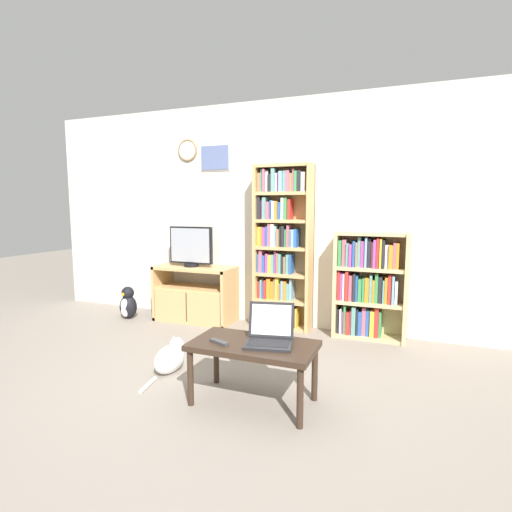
# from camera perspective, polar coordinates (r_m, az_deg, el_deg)

# --- Properties ---
(ground_plane) EXTENTS (18.00, 18.00, 0.00)m
(ground_plane) POSITION_cam_1_polar(r_m,az_deg,el_deg) (3.28, -6.05, -18.25)
(ground_plane) COLOR gray
(wall_back) EXTENTS (6.55, 0.09, 2.60)m
(wall_back) POSITION_cam_1_polar(r_m,az_deg,el_deg) (4.66, 4.25, 5.95)
(wall_back) COLOR beige
(wall_back) RESTS_ON ground_plane
(tv_stand) EXTENTS (0.98, 0.44, 0.67)m
(tv_stand) POSITION_cam_1_polar(r_m,az_deg,el_deg) (4.95, -8.77, -5.36)
(tv_stand) COLOR tan
(tv_stand) RESTS_ON ground_plane
(television) EXTENTS (0.56, 0.18, 0.48)m
(television) POSITION_cam_1_polar(r_m,az_deg,el_deg) (4.88, -9.26, 1.31)
(television) COLOR black
(television) RESTS_ON tv_stand
(bookshelf_tall) EXTENTS (0.66, 0.24, 1.86)m
(bookshelf_tall) POSITION_cam_1_polar(r_m,az_deg,el_deg) (4.54, 3.55, 1.19)
(bookshelf_tall) COLOR tan
(bookshelf_tall) RESTS_ON ground_plane
(bookshelf_short) EXTENTS (0.75, 0.26, 1.13)m
(bookshelf_short) POSITION_cam_1_polar(r_m,az_deg,el_deg) (4.38, 15.65, -4.04)
(bookshelf_short) COLOR tan
(bookshelf_short) RESTS_ON ground_plane
(coffee_table) EXTENTS (0.88, 0.48, 0.44)m
(coffee_table) POSITION_cam_1_polar(r_m,az_deg,el_deg) (2.90, -0.39, -13.33)
(coffee_table) COLOR #332319
(coffee_table) RESTS_ON ground_plane
(laptop) EXTENTS (0.38, 0.35, 0.27)m
(laptop) POSITION_cam_1_polar(r_m,az_deg,el_deg) (2.86, 1.99, -11.02)
(laptop) COLOR #232326
(laptop) RESTS_ON coffee_table
(remote_near_laptop) EXTENTS (0.16, 0.10, 0.02)m
(remote_near_laptop) POSITION_cam_1_polar(r_m,az_deg,el_deg) (2.88, -5.29, -12.14)
(remote_near_laptop) COLOR #38383A
(remote_near_laptop) RESTS_ON coffee_table
(cat) EXTENTS (0.23, 0.58, 0.29)m
(cat) POSITION_cam_1_polar(r_m,az_deg,el_deg) (3.55, -12.08, -14.02)
(cat) COLOR white
(cat) RESTS_ON ground_plane
(penguin_figurine) EXTENTS (0.22, 0.20, 0.40)m
(penguin_figurine) POSITION_cam_1_polar(r_m,az_deg,el_deg) (5.27, -17.85, -6.55)
(penguin_figurine) COLOR black
(penguin_figurine) RESTS_ON ground_plane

